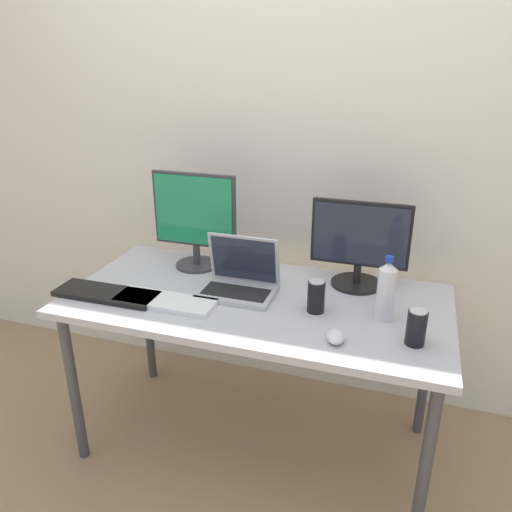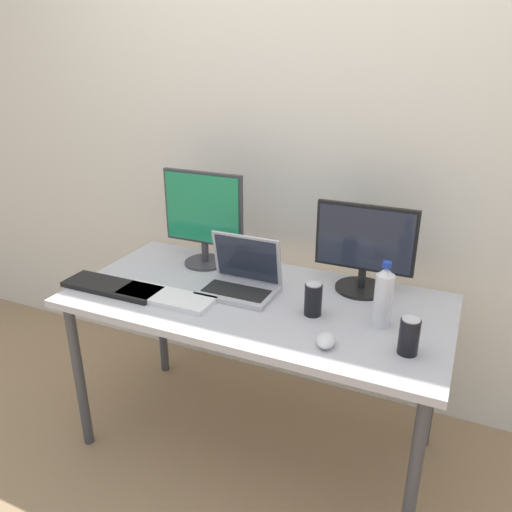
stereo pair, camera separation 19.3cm
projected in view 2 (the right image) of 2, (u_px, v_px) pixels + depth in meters
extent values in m
plane|color=#9E7F5B|center=(256.00, 442.00, 2.28)|extent=(16.00, 16.00, 0.00)
cube|color=silver|center=(309.00, 135.00, 2.29)|extent=(7.00, 0.08, 2.60)
cylinder|color=#424247|center=(79.00, 377.00, 2.15)|extent=(0.04, 0.04, 0.71)
cylinder|color=#424247|center=(413.00, 483.00, 1.62)|extent=(0.04, 0.04, 0.71)
cylinder|color=#424247|center=(161.00, 313.00, 2.67)|extent=(0.04, 0.04, 0.71)
cylinder|color=#424247|center=(434.00, 378.00, 2.14)|extent=(0.04, 0.04, 0.71)
cube|color=#B7B7BC|center=(256.00, 301.00, 2.01)|extent=(1.52, 0.74, 0.03)
cylinder|color=#38383D|center=(206.00, 262.00, 2.32)|extent=(0.19, 0.19, 0.01)
cylinder|color=#38383D|center=(205.00, 252.00, 2.30)|extent=(0.03, 0.03, 0.09)
cube|color=#38383D|center=(203.00, 208.00, 2.22)|extent=(0.39, 0.02, 0.33)
cube|color=#1E8C59|center=(202.00, 209.00, 2.21)|extent=(0.36, 0.01, 0.31)
cylinder|color=black|center=(361.00, 288.00, 2.07)|extent=(0.21, 0.21, 0.01)
cylinder|color=black|center=(362.00, 278.00, 2.05)|extent=(0.03, 0.03, 0.08)
cube|color=black|center=(365.00, 238.00, 1.98)|extent=(0.40, 0.02, 0.27)
cube|color=#232838|center=(365.00, 239.00, 1.97)|extent=(0.38, 0.01, 0.25)
cube|color=#B7B7BC|center=(238.00, 292.00, 2.03)|extent=(0.30, 0.21, 0.02)
cube|color=black|center=(236.00, 291.00, 2.01)|extent=(0.26, 0.12, 0.00)
cube|color=#B7B7BC|center=(247.00, 258.00, 2.06)|extent=(0.30, 0.05, 0.21)
cube|color=#232838|center=(246.00, 259.00, 2.05)|extent=(0.27, 0.04, 0.19)
cube|color=white|center=(166.00, 297.00, 1.98)|extent=(0.40, 0.14, 0.02)
cube|color=black|center=(112.00, 287.00, 2.07)|extent=(0.43, 0.15, 0.02)
ellipsoid|color=silver|center=(326.00, 340.00, 1.67)|extent=(0.08, 0.10, 0.04)
cylinder|color=silver|center=(383.00, 301.00, 1.76)|extent=(0.07, 0.07, 0.20)
cone|color=silver|center=(386.00, 271.00, 1.72)|extent=(0.06, 0.06, 0.03)
cylinder|color=#1938B2|center=(387.00, 265.00, 1.71)|extent=(0.03, 0.03, 0.02)
cylinder|color=black|center=(313.00, 300.00, 1.85)|extent=(0.07, 0.07, 0.12)
cylinder|color=silver|center=(314.00, 284.00, 1.83)|extent=(0.06, 0.06, 0.00)
cylinder|color=black|center=(409.00, 337.00, 1.61)|extent=(0.07, 0.07, 0.12)
cylinder|color=silver|center=(411.00, 320.00, 1.58)|extent=(0.06, 0.06, 0.00)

